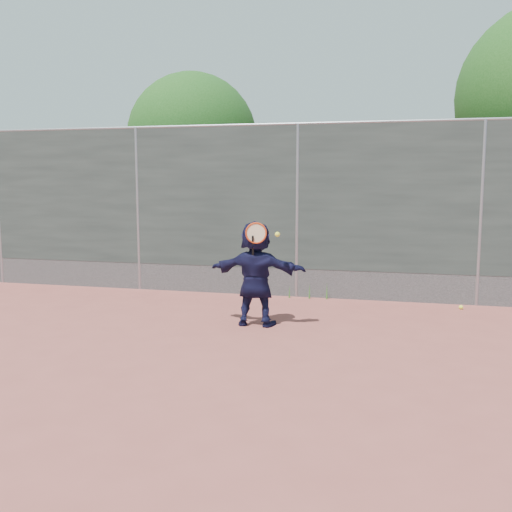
# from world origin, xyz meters

# --- Properties ---
(ground) EXTENTS (80.00, 80.00, 0.00)m
(ground) POSITION_xyz_m (0.00, 0.00, 0.00)
(ground) COLOR #9E4C42
(ground) RESTS_ON ground
(player) EXTENTS (1.38, 0.45, 1.49)m
(player) POSITION_xyz_m (-0.22, 1.38, 0.74)
(player) COLOR #121233
(player) RESTS_ON ground
(ball_ground) EXTENTS (0.07, 0.07, 0.07)m
(ball_ground) POSITION_xyz_m (2.73, 3.12, 0.03)
(ball_ground) COLOR #F5F837
(ball_ground) RESTS_ON ground
(fence) EXTENTS (20.00, 0.06, 3.03)m
(fence) POSITION_xyz_m (-0.00, 3.50, 1.58)
(fence) COLOR #38423D
(fence) RESTS_ON ground
(swing_action) EXTENTS (0.49, 0.17, 0.51)m
(swing_action) POSITION_xyz_m (-0.14, 1.18, 1.31)
(swing_action) COLOR red
(swing_action) RESTS_ON ground
(tree_left) EXTENTS (3.15, 3.00, 4.53)m
(tree_left) POSITION_xyz_m (-2.85, 6.55, 2.94)
(tree_left) COLOR #382314
(tree_left) RESTS_ON ground
(weed_clump) EXTENTS (0.68, 0.07, 0.30)m
(weed_clump) POSITION_xyz_m (0.29, 3.38, 0.13)
(weed_clump) COLOR #387226
(weed_clump) RESTS_ON ground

